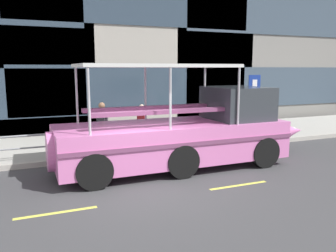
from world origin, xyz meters
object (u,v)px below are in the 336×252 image
object	(u,v)px
parking_sign	(254,95)
duck_tour_boat	(188,133)
pedestrian_near_bow	(218,115)
pedestrian_mid_right	(102,121)
pedestrian_mid_left	(142,119)

from	to	relation	value
parking_sign	duck_tour_boat	size ratio (longest dim) A/B	0.30
pedestrian_near_bow	pedestrian_mid_right	size ratio (longest dim) A/B	0.89
pedestrian_mid_right	parking_sign	bearing A→B (deg)	-2.24
duck_tour_boat	pedestrian_mid_right	bearing A→B (deg)	128.59
pedestrian_near_bow	pedestrian_mid_left	bearing A→B (deg)	178.34
duck_tour_boat	pedestrian_mid_left	bearing A→B (deg)	96.73
parking_sign	pedestrian_mid_left	bearing A→B (deg)	168.17
parking_sign	pedestrian_mid_right	distance (m)	6.69
parking_sign	pedestrian_mid_right	bearing A→B (deg)	177.76
pedestrian_mid_right	pedestrian_near_bow	bearing A→B (deg)	6.84
parking_sign	pedestrian_mid_left	size ratio (longest dim) A/B	1.76
duck_tour_boat	pedestrian_mid_right	xyz separation A→B (m)	(-2.23, 2.79, 0.15)
duck_tour_boat	pedestrian_near_bow	bearing A→B (deg)	47.35
parking_sign	pedestrian_near_bow	distance (m)	1.78
parking_sign	pedestrian_mid_left	distance (m)	5.02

